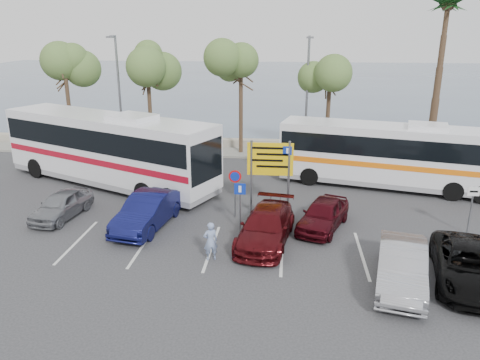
# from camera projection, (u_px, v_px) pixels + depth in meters

# --- Properties ---
(ground) EXTENTS (120.00, 120.00, 0.00)m
(ground) POSITION_uv_depth(u_px,v_px,m) (243.00, 239.00, 20.18)
(ground) COLOR #2F2E31
(ground) RESTS_ON ground
(kerb_strip) EXTENTS (44.00, 2.40, 0.15)m
(kerb_strip) POSITION_uv_depth(u_px,v_px,m) (262.00, 153.00, 33.38)
(kerb_strip) COLOR gray
(kerb_strip) RESTS_ON ground
(seawall) EXTENTS (48.00, 0.80, 0.60)m
(seawall) POSITION_uv_depth(u_px,v_px,m) (263.00, 144.00, 35.20)
(seawall) COLOR gray
(seawall) RESTS_ON ground
(sea) EXTENTS (140.00, 140.00, 0.00)m
(sea) POSITION_uv_depth(u_px,v_px,m) (278.00, 82.00, 76.85)
(sea) COLOR #44536D
(sea) RESTS_ON ground
(tree_far_left) EXTENTS (3.20, 3.20, 7.60)m
(tree_far_left) POSITION_uv_depth(u_px,v_px,m) (64.00, 62.00, 32.78)
(tree_far_left) COLOR #382619
(tree_far_left) RESTS_ON kerb_strip
(tree_left) EXTENTS (3.20, 3.20, 7.20)m
(tree_left) POSITION_uv_depth(u_px,v_px,m) (147.00, 68.00, 32.30)
(tree_left) COLOR #382619
(tree_left) RESTS_ON kerb_strip
(tree_mid) EXTENTS (3.20, 3.20, 8.00)m
(tree_mid) POSITION_uv_depth(u_px,v_px,m) (241.00, 58.00, 31.46)
(tree_mid) COLOR #382619
(tree_mid) RESTS_ON kerb_strip
(tree_right) EXTENTS (3.20, 3.20, 7.40)m
(tree_right) POSITION_uv_depth(u_px,v_px,m) (331.00, 67.00, 31.03)
(tree_right) COLOR #382619
(tree_right) RESTS_ON kerb_strip
(palm_tree) EXTENTS (4.80, 4.80, 11.20)m
(palm_tree) POSITION_uv_depth(u_px,v_px,m) (448.00, 7.00, 29.19)
(palm_tree) COLOR #382619
(palm_tree) RESTS_ON kerb_strip
(street_lamp_left) EXTENTS (0.45, 1.15, 8.01)m
(street_lamp_left) POSITION_uv_depth(u_px,v_px,m) (119.00, 89.00, 32.48)
(street_lamp_left) COLOR slate
(street_lamp_left) RESTS_ON kerb_strip
(street_lamp_right) EXTENTS (0.45, 1.15, 8.01)m
(street_lamp_right) POSITION_uv_depth(u_px,v_px,m) (307.00, 91.00, 31.21)
(street_lamp_right) COLOR slate
(street_lamp_right) RESTS_ON kerb_strip
(direction_sign) EXTENTS (2.20, 0.12, 3.60)m
(direction_sign) POSITION_uv_depth(u_px,v_px,m) (270.00, 165.00, 22.34)
(direction_sign) COLOR slate
(direction_sign) RESTS_ON ground
(sign_no_stop) EXTENTS (0.60, 0.08, 2.35)m
(sign_no_stop) POSITION_uv_depth(u_px,v_px,m) (235.00, 186.00, 21.99)
(sign_no_stop) COLOR slate
(sign_no_stop) RESTS_ON ground
(sign_parking) EXTENTS (0.50, 0.07, 2.25)m
(sign_parking) POSITION_uv_depth(u_px,v_px,m) (240.00, 200.00, 20.48)
(sign_parking) COLOR slate
(sign_parking) RESTS_ON ground
(sign_taxi) EXTENTS (0.50, 0.07, 2.20)m
(sign_taxi) POSITION_uv_depth(u_px,v_px,m) (472.00, 204.00, 20.19)
(sign_taxi) COLOR slate
(sign_taxi) RESTS_ON ground
(lane_markings) EXTENTS (12.02, 4.20, 0.01)m
(lane_markings) POSITION_uv_depth(u_px,v_px,m) (213.00, 248.00, 19.34)
(lane_markings) COLOR silver
(lane_markings) RESTS_ON ground
(coach_bus_left) EXTENTS (13.62, 8.40, 4.26)m
(coach_bus_left) POSITION_uv_depth(u_px,v_px,m) (108.00, 151.00, 26.51)
(coach_bus_left) COLOR silver
(coach_bus_left) RESTS_ON ground
(coach_bus_right) EXTENTS (12.32, 5.32, 3.76)m
(coach_bus_right) POSITION_uv_depth(u_px,v_px,m) (389.00, 157.00, 26.17)
(coach_bus_right) COLOR silver
(coach_bus_right) RESTS_ON ground
(car_silver_a) EXTENTS (2.04, 3.93, 1.28)m
(car_silver_a) POSITION_uv_depth(u_px,v_px,m) (62.00, 205.00, 22.25)
(car_silver_a) COLOR gray
(car_silver_a) RESTS_ON ground
(car_blue) EXTENTS (2.37, 4.87, 1.54)m
(car_blue) POSITION_uv_depth(u_px,v_px,m) (148.00, 211.00, 21.15)
(car_blue) COLOR #0F1249
(car_blue) RESTS_ON ground
(car_maroon) EXTENTS (2.68, 5.11, 1.41)m
(car_maroon) POSITION_uv_depth(u_px,v_px,m) (266.00, 227.00, 19.66)
(car_maroon) COLOR #4D0C11
(car_maroon) RESTS_ON ground
(car_red) EXTENTS (2.92, 4.28, 1.35)m
(car_red) POSITION_uv_depth(u_px,v_px,m) (323.00, 214.00, 21.04)
(car_red) COLOR #410910
(car_red) RESTS_ON ground
(suv_black) EXTENTS (3.22, 5.31, 1.38)m
(suv_black) POSITION_uv_depth(u_px,v_px,m) (469.00, 265.00, 16.51)
(suv_black) COLOR black
(suv_black) RESTS_ON ground
(car_silver_b) EXTENTS (2.52, 4.80, 1.51)m
(car_silver_b) POSITION_uv_depth(u_px,v_px,m) (402.00, 266.00, 16.32)
(car_silver_b) COLOR #9B9BA0
(car_silver_b) RESTS_ON ground
(pedestrian_near) EXTENTS (0.68, 0.58, 1.58)m
(pedestrian_near) POSITION_uv_depth(u_px,v_px,m) (211.00, 241.00, 18.14)
(pedestrian_near) COLOR #7E90B8
(pedestrian_near) RESTS_ON ground
(pedestrian_far) EXTENTS (0.96, 1.08, 1.86)m
(pedestrian_far) POSITION_uv_depth(u_px,v_px,m) (459.00, 180.00, 24.95)
(pedestrian_far) COLOR #303649
(pedestrian_far) RESTS_ON ground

